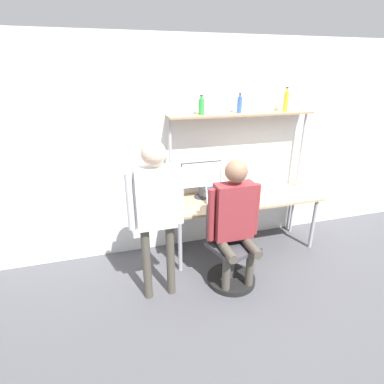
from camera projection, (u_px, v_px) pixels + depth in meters
ground_plane at (251, 261)px, 3.90m from camera, size 12.00×12.00×0.00m
wall_back at (235, 147)px, 4.02m from camera, size 8.00×0.06×2.70m
desk at (243, 203)px, 3.95m from camera, size 1.99×0.67×0.75m
shelf_unit at (241, 134)px, 3.79m from camera, size 1.89×0.27×1.81m
monitor at (201, 177)px, 3.84m from camera, size 0.53×0.19×0.48m
laptop at (218, 199)px, 3.74m from camera, size 0.30×0.23×0.23m
cell_phone at (238, 200)px, 3.83m from camera, size 0.07×0.15×0.01m
office_chair at (230, 258)px, 3.45m from camera, size 0.59×0.59×0.95m
person_seated at (235, 214)px, 3.19m from camera, size 0.60×0.48×1.47m
person_standing at (156, 203)px, 2.91m from camera, size 0.56×0.23×1.72m
bottle_blue at (240, 105)px, 3.64m from camera, size 0.06×0.06×0.24m
bottle_amber at (286, 101)px, 3.80m from camera, size 0.06×0.06×0.30m
bottle_green at (201, 106)px, 3.52m from camera, size 0.07×0.07×0.23m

